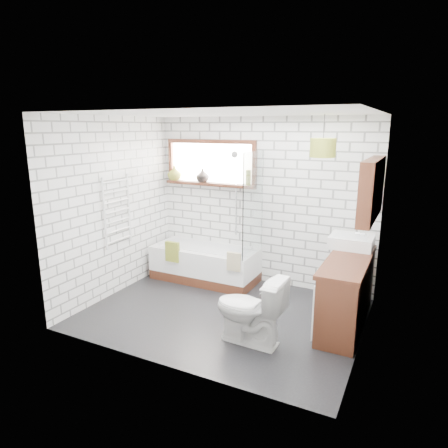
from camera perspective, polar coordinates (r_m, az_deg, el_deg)
The scene contains 22 objects.
floor at distance 5.30m, azimuth -0.18°, elevation -12.68°, with size 3.40×2.60×0.01m, color black.
ceiling at distance 4.75m, azimuth -0.20°, elevation 15.60°, with size 3.40×2.60×0.01m, color white.
wall_back at distance 6.04m, azimuth 5.38°, elevation 3.16°, with size 3.40×0.01×2.50m, color white.
wall_front at distance 3.79m, azimuth -9.10°, elevation -3.33°, with size 3.40×0.01×2.50m, color white.
wall_left at distance 5.82m, azimuth -15.38°, elevation 2.33°, with size 0.01×2.60×2.50m, color white.
wall_right at distance 4.40m, azimuth 20.08°, elevation -1.60°, with size 0.01×2.60×2.50m, color white.
window at distance 6.28m, azimuth -1.99°, elevation 8.68°, with size 1.52×0.16×0.68m, color #3B1B10.
towel_radiator at distance 5.80m, azimuth -15.02°, elevation 1.81°, with size 0.06×0.52×1.00m, color white.
mirror_cabinet at distance 4.92m, azimuth 20.32°, elevation 4.69°, with size 0.16×1.20×0.70m, color #3B1B10.
shower_riser at distance 6.13m, azimuth 1.75°, elevation 4.33°, with size 0.02×0.02×1.30m, color silver.
bathtub at distance 6.30m, azimuth -2.71°, elevation -5.65°, with size 1.63×0.72×0.53m, color white.
shower_screen at distance 5.70m, azimuth 4.20°, elevation 2.83°, with size 0.02×0.72×1.50m, color white.
towel_green at distance 6.11m, azimuth -7.38°, elevation -3.95°, with size 0.23×0.06×0.31m, color olive.
towel_beige at distance 5.63m, azimuth 1.43°, elevation -5.40°, with size 0.21×0.05×0.27m, color tan.
vanity at distance 5.07m, azimuth 17.12°, elevation -9.30°, with size 0.47×1.47×0.84m, color #3B1B10.
basin at distance 5.39m, azimuth 17.77°, elevation -2.39°, with size 0.53×0.46×0.15m, color white.
tap at distance 5.35m, azimuth 19.49°, elevation -2.11°, with size 0.03×0.03×0.14m, color silver.
toilet at distance 4.49m, azimuth 3.65°, elevation -12.05°, with size 0.78×0.45×0.79m, color white.
vase_olive at distance 6.61m, azimuth -7.10°, elevation 7.05°, with size 0.22×0.22×0.23m, color olive.
vase_dark at distance 6.33m, azimuth -3.09°, elevation 6.77°, with size 0.20×0.20×0.21m, color black.
bottle at distance 5.99m, azimuth 3.40°, elevation 6.44°, with size 0.07×0.07×0.23m, color olive.
pendant at distance 5.11m, azimuth 13.95°, elevation 10.53°, with size 0.31×0.31×0.23m, color olive.
Camera 1 is at (2.13, -4.24, 2.35)m, focal length 32.00 mm.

